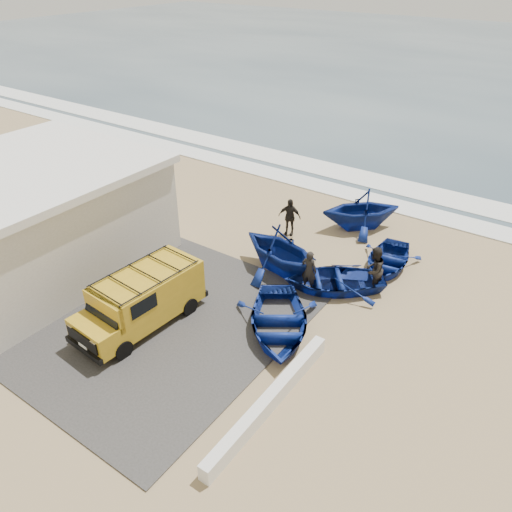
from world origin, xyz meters
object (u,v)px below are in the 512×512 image
Objects in this scene: building at (29,217)px; boat_far_left at (361,209)px; fisherman_front at (309,270)px; boat_near_right at (334,280)px; parapet at (270,400)px; boat_near_left at (278,322)px; van at (142,298)px; boat_mid_left at (280,249)px; fisherman_middle at (374,270)px; boat_mid_right at (387,260)px; fisherman_back at (289,217)px.

building is 14.63m from boat_far_left.
boat_far_left is 5.90m from fisherman_front.
building is 12.59m from boat_near_right.
building is 1.57× the size of parapet.
building reaches higher than boat_near_left.
boat_near_right is (4.52, 5.78, -0.69)m from van.
boat_mid_left reaches higher than boat_near_left.
fisherman_middle is (5.79, 6.53, -0.14)m from van.
boat_mid_right is 2.00m from fisherman_middle.
boat_mid_left reaches higher than boat_near_right.
van is 8.73m from fisherman_middle.
fisherman_back reaches higher than parapet.
fisherman_front is at bearing -67.07° from fisherman_back.
building reaches higher than boat_mid_right.
boat_near_right is (0.36, 3.48, -0.03)m from boat_near_left.
building is 2.72× the size of boat_mid_right.
parapet is at bearing 106.24° from fisherman_front.
van is (6.69, -0.31, -1.07)m from building.
fisherman_back is (-2.44, -2.50, -0.09)m from boat_far_left.
boat_near_left is 8.83m from boat_far_left.
parapet is 1.23× the size of van.
boat_near_right is at bearing -147.27° from fisherman_front.
boat_mid_right is (1.47, 6.14, -0.08)m from boat_near_left.
van is at bearing 172.10° from boat_mid_left.
boat_near_right is 2.88m from boat_mid_right.
parapet is 9.12m from boat_mid_right.
fisherman_front is 0.90× the size of fisherman_middle.
fisherman_middle is at bearing 34.16° from boat_near_left.
boat_near_left is at bearing 95.45° from fisherman_front.
fisherman_front is at bearing -90.20° from boat_near_right.
boat_far_left is (-2.64, 11.75, 0.71)m from parapet.
boat_near_left is 1.08× the size of boat_near_right.
boat_near_right is 4.72m from fisherman_back.
boat_near_right is 1.58m from fisherman_middle.
parapet is at bearing -79.75° from fisherman_back.
boat_far_left is (9.85, 10.75, -1.18)m from building.
building is 4.94× the size of fisherman_middle.
van is 1.24× the size of boat_near_right.
fisherman_front is (-1.92, -3.25, 0.49)m from boat_mid_right.
fisherman_back reaches higher than fisherman_front.
boat_far_left is 1.97× the size of fisherman_middle.
building is at bearing 133.64° from boat_mid_left.
boat_near_right is 2.29× the size of fisherman_front.
boat_near_left is (4.16, 2.30, -0.65)m from van.
boat_near_right is 2.06× the size of fisherman_middle.
parapet is at bearing -137.18° from boat_mid_left.
boat_mid_left reaches higher than fisherman_back.
boat_far_left reaches higher than fisherman_middle.
van is 1.41× the size of boat_mid_right.
boat_mid_right is at bearing 41.79° from boat_near_left.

